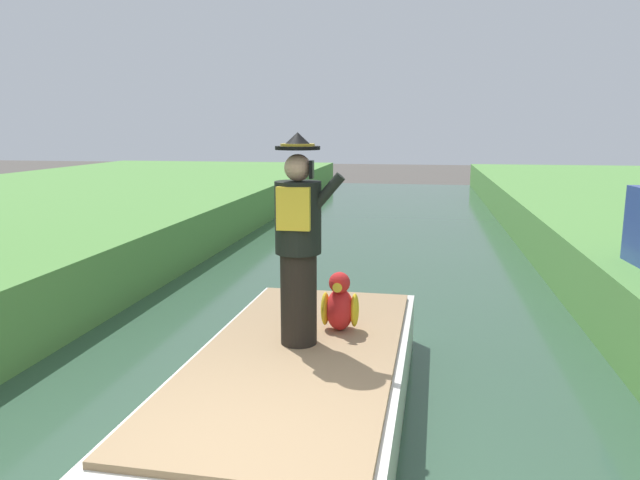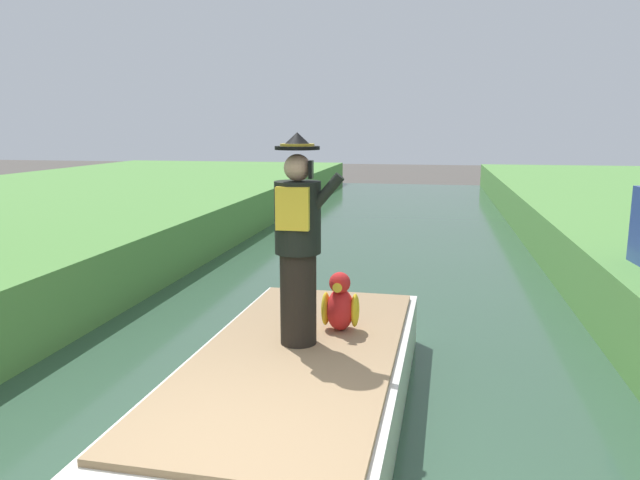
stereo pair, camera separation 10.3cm
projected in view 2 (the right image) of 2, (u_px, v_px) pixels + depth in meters
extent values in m
cube|color=silver|center=(298.00, 386.00, 5.20)|extent=(1.90, 4.24, 0.56)
cube|color=#997A56|center=(298.00, 353.00, 5.15)|extent=(1.75, 3.90, 0.05)
cylinder|color=black|center=(298.00, 298.00, 5.25)|extent=(0.32, 0.32, 0.82)
cylinder|color=black|center=(298.00, 217.00, 5.12)|extent=(0.40, 0.40, 0.62)
cube|color=gold|center=(292.00, 209.00, 4.92)|extent=(0.28, 0.06, 0.36)
sphere|color=#DBA884|center=(297.00, 168.00, 5.04)|extent=(0.23, 0.23, 0.23)
cylinder|color=black|center=(297.00, 148.00, 5.01)|extent=(0.38, 0.38, 0.03)
cone|color=black|center=(297.00, 139.00, 5.00)|extent=(0.26, 0.26, 0.12)
cylinder|color=gold|center=(297.00, 145.00, 5.01)|extent=(0.29, 0.29, 0.02)
cylinder|color=black|center=(322.00, 198.00, 5.01)|extent=(0.38, 0.09, 0.43)
cube|color=black|center=(311.00, 170.00, 4.96)|extent=(0.03, 0.08, 0.15)
ellipsoid|color=red|center=(340.00, 309.00, 5.63)|extent=(0.26, 0.32, 0.40)
sphere|color=red|center=(340.00, 283.00, 5.54)|extent=(0.20, 0.20, 0.20)
cone|color=yellow|center=(338.00, 287.00, 5.45)|extent=(0.09, 0.09, 0.09)
ellipsoid|color=yellow|center=(326.00, 309.00, 5.66)|extent=(0.08, 0.20, 0.32)
ellipsoid|color=yellow|center=(355.00, 310.00, 5.61)|extent=(0.08, 0.20, 0.32)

